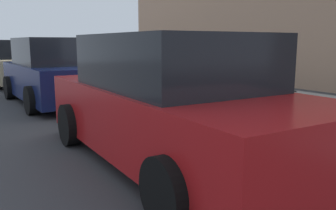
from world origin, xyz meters
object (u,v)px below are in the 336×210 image
at_px(parked_car_red_0, 172,103).
at_px(parked_car_beige_2, 19,63).
at_px(suitcase_maroon_1, 264,102).
at_px(suitcase_silver_4, 215,96).
at_px(suitcase_red_3, 230,100).
at_px(fire_hydrant, 179,87).
at_px(suitcase_black_5, 201,91).
at_px(bollard_post, 162,82).
at_px(parked_car_navy_1, 56,73).
at_px(suitcase_navy_2, 248,102).
at_px(suitcase_olive_0, 284,111).

distance_m(parked_car_red_0, parked_car_beige_2, 10.71).
xyz_separation_m(suitcase_maroon_1, parked_car_red_0, (-0.52, 2.30, 0.25)).
bearing_deg(suitcase_silver_4, suitcase_red_3, -179.04).
bearing_deg(fire_hydrant, suitcase_maroon_1, -179.91).
relative_size(suitcase_black_5, parked_car_red_0, 0.20).
bearing_deg(suitcase_black_5, bollard_post, 8.46).
distance_m(suitcase_silver_4, parked_car_navy_1, 4.35).
bearing_deg(parked_car_navy_1, suitcase_red_3, -150.53).
relative_size(suitcase_navy_2, fire_hydrant, 1.36).
relative_size(suitcase_red_3, bollard_post, 0.90).
bearing_deg(parked_car_red_0, suitcase_silver_4, -50.60).
bearing_deg(suitcase_olive_0, suitcase_black_5, -2.78).
bearing_deg(parked_car_red_0, suitcase_red_3, -58.04).
xyz_separation_m(suitcase_maroon_1, suitcase_silver_4, (1.38, -0.02, -0.07)).
distance_m(suitcase_maroon_1, suitcase_red_3, 0.94).
bearing_deg(suitcase_black_5, parked_car_red_0, 135.90).
relative_size(suitcase_maroon_1, fire_hydrant, 1.55).
distance_m(fire_hydrant, parked_car_navy_1, 3.28).
bearing_deg(suitcase_olive_0, suitcase_maroon_1, -8.03).
bearing_deg(suitcase_navy_2, bollard_post, 4.50).
relative_size(suitcase_red_3, fire_hydrant, 1.14).
bearing_deg(fire_hydrant, bollard_post, 16.13).
relative_size(suitcase_maroon_1, suitcase_red_3, 1.35).
distance_m(suitcase_olive_0, suitcase_navy_2, 0.98).
relative_size(parked_car_red_0, parked_car_navy_1, 1.10).
distance_m(bollard_post, parked_car_navy_1, 2.82).
bearing_deg(suitcase_olive_0, parked_car_beige_2, 11.75).
xyz_separation_m(suitcase_navy_2, bollard_post, (2.77, 0.22, 0.13)).
bearing_deg(suitcase_red_3, fire_hydrant, 1.10).
xyz_separation_m(suitcase_navy_2, suitcase_black_5, (1.43, 0.02, 0.05)).
height_order(suitcase_olive_0, fire_hydrant, fire_hydrant).
distance_m(fire_hydrant, parked_car_red_0, 3.98).
height_order(suitcase_maroon_1, suitcase_silver_4, suitcase_maroon_1).
xyz_separation_m(parked_car_red_0, parked_car_beige_2, (10.71, -0.00, -0.01)).
bearing_deg(bollard_post, suitcase_black_5, -171.54).
relative_size(fire_hydrant, bollard_post, 0.79).
bearing_deg(suitcase_silver_4, suitcase_maroon_1, 179.08).
height_order(bollard_post, parked_car_beige_2, parked_car_beige_2).
xyz_separation_m(suitcase_olive_0, suitcase_maroon_1, (0.51, -0.07, 0.08)).
relative_size(bollard_post, parked_car_navy_1, 0.21).
bearing_deg(suitcase_silver_4, suitcase_navy_2, -177.43).
bearing_deg(parked_car_navy_1, suitcase_black_5, -143.39).
xyz_separation_m(suitcase_red_3, parked_car_red_0, (-1.45, 2.33, 0.35)).
height_order(bollard_post, parked_car_navy_1, parked_car_navy_1).
relative_size(suitcase_maroon_1, suitcase_silver_4, 1.59).
xyz_separation_m(suitcase_silver_4, suitcase_black_5, (0.51, -0.02, 0.05)).
distance_m(suitcase_olive_0, suitcase_red_3, 1.45).
relative_size(suitcase_olive_0, suitcase_red_3, 0.83).
distance_m(suitcase_silver_4, fire_hydrant, 1.33).
height_order(parked_car_red_0, parked_car_beige_2, parked_car_red_0).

